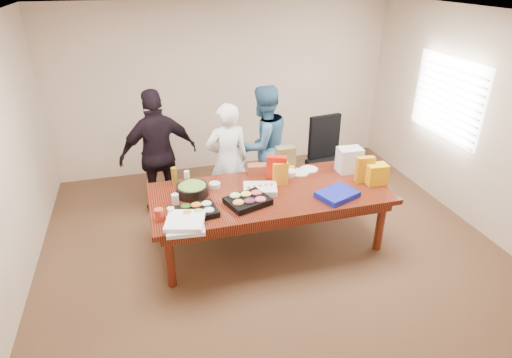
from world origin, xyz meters
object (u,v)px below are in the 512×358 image
object	(u,v)px
office_chair	(329,163)
salad_bowl	(192,190)
sheet_cake	(260,189)
person_center	(228,161)
conference_table	(270,218)
person_right	(263,145)

from	to	relation	value
office_chair	salad_bowl	distance (m)	2.21
sheet_cake	person_center	bearing A→B (deg)	117.34
conference_table	sheet_cake	distance (m)	0.43
conference_table	person_right	world-z (taller)	person_right
conference_table	person_right	size ratio (longest dim) A/B	1.64
office_chair	salad_bowl	xyz separation A→B (m)	(-2.07, -0.74, 0.23)
person_center	salad_bowl	bearing A→B (deg)	48.57
conference_table	office_chair	size ratio (longest dim) A/B	2.40
salad_bowl	person_right	bearing A→B (deg)	40.67
person_center	sheet_cake	size ratio (longest dim) A/B	4.09
conference_table	sheet_cake	xyz separation A→B (m)	(-0.11, 0.03, 0.41)
conference_table	person_center	size ratio (longest dim) A/B	1.76
person_center	sheet_cake	bearing A→B (deg)	100.67
person_right	conference_table	bearing A→B (deg)	55.93
office_chair	person_center	bearing A→B (deg)	172.52
office_chair	sheet_cake	xyz separation A→B (m)	(-1.29, -0.87, 0.20)
person_right	salad_bowl	world-z (taller)	person_right
office_chair	person_center	size ratio (longest dim) A/B	0.73
sheet_cake	office_chair	bearing A→B (deg)	47.81
person_center	person_right	world-z (taller)	person_right
person_center	sheet_cake	world-z (taller)	person_center
conference_table	sheet_cake	bearing A→B (deg)	166.22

